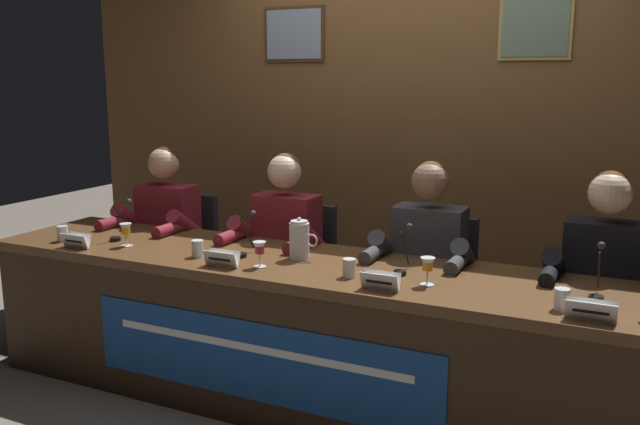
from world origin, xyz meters
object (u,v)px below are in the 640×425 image
object	(u,v)px
microphone_far_left	(120,226)
water_cup_far_right	(562,300)
panelist_far_left	(160,231)
juice_glass_center_left	(260,249)
chair_far_left	(182,266)
nameplate_center_right	(380,281)
nameplate_center_left	(222,259)
panelist_center_left	(280,245)
nameplate_far_left	(76,241)
microphone_far_right	(598,280)
water_cup_far_left	(63,234)
nameplate_far_right	(591,311)
microphone_center_left	(245,241)
juice_glass_center_right	(428,266)
panelist_far_right	(602,284)
chair_center_left	(297,283)
panelist_center_right	(424,262)
conference_table	(310,315)
microphone_center_right	(403,257)
water_cup_center_right	(349,269)
water_cup_center_left	(198,249)
chair_center_right	(433,303)
chair_far_right	(599,327)
water_pitcher_central	(300,240)
juice_glass_far_left	(126,230)

from	to	relation	value
microphone_far_left	water_cup_far_right	world-z (taller)	microphone_far_left
panelist_far_left	juice_glass_center_left	xyz separation A→B (m)	(1.02, -0.54, 0.12)
chair_far_left	nameplate_center_right	world-z (taller)	chair_far_left
nameplate_center_left	panelist_center_left	bearing A→B (deg)	92.17
nameplate_far_left	microphone_far_right	world-z (taller)	microphone_far_right
water_cup_far_left	microphone_far_left	world-z (taller)	microphone_far_left
nameplate_far_right	juice_glass_center_left	bearing A→B (deg)	176.19
water_cup_far_left	microphone_center_left	world-z (taller)	microphone_center_left
water_cup_far_left	microphone_far_right	bearing A→B (deg)	4.57
chair_far_left	juice_glass_center_right	xyz separation A→B (m)	(1.82, -0.68, 0.40)
panelist_far_left	panelist_far_right	size ratio (longest dim) A/B	1.00
panelist_center_left	juice_glass_center_left	xyz separation A→B (m)	(0.19, -0.54, 0.12)
nameplate_center_right	panelist_far_right	size ratio (longest dim) A/B	0.14
nameplate_far_left	nameplate_center_left	size ratio (longest dim) A/B	0.94
chair_center_left	panelist_center_right	world-z (taller)	panelist_center_right
conference_table	water_cup_far_right	distance (m)	1.17
chair_far_left	panelist_far_right	bearing A→B (deg)	-4.53
microphone_center_right	juice_glass_center_right	bearing A→B (deg)	-41.59
panelist_far_left	water_cup_center_right	xyz separation A→B (m)	(1.47, -0.51, 0.08)
panelist_far_left	microphone_far_right	xyz separation A→B (m)	(2.50, -0.34, 0.11)
panelist_center_right	water_cup_center_right	xyz separation A→B (m)	(-0.20, -0.51, 0.08)
water_cup_far_left	water_cup_center_left	distance (m)	0.87
panelist_far_right	panelist_center_left	bearing A→B (deg)	180.00
panelist_center_left	chair_center_right	xyz separation A→B (m)	(0.83, 0.20, -0.28)
juice_glass_center_right	nameplate_far_right	size ratio (longest dim) A/B	0.68
nameplate_far_left	microphone_center_right	xyz separation A→B (m)	(1.70, 0.30, 0.03)
water_cup_far_left	chair_far_right	bearing A→B (deg)	15.59
chair_center_left	water_pitcher_central	size ratio (longest dim) A/B	4.21
conference_table	panelist_center_right	bearing A→B (deg)	47.94
chair_center_left	chair_far_right	world-z (taller)	same
chair_far_left	microphone_far_left	bearing A→B (deg)	-86.16
juice_glass_center_right	microphone_far_right	world-z (taller)	microphone_far_right
water_cup_far_left	microphone_far_left	bearing A→B (deg)	33.45
conference_table	water_cup_center_left	world-z (taller)	water_cup_center_left
panelist_far_left	water_cup_center_left	xyz separation A→B (m)	(0.65, -0.51, 0.08)
panelist_center_left	chair_center_left	bearing A→B (deg)	90.00
microphone_far_right	chair_center_left	bearing A→B (deg)	161.95
microphone_far_left	water_cup_far_right	bearing A→B (deg)	-4.07
chair_far_left	nameplate_far_left	world-z (taller)	chair_far_left
conference_table	chair_far_left	distance (m)	1.42
panelist_far_left	juice_glass_far_left	world-z (taller)	panelist_far_left
panelist_center_left	juice_glass_center_left	bearing A→B (deg)	-70.78
nameplate_far_left	nameplate_center_right	distance (m)	1.70
water_pitcher_central	microphone_far_left	bearing A→B (deg)	-176.42
nameplate_far_left	water_cup_far_left	xyz separation A→B (m)	(-0.18, 0.08, -0.00)
microphone_far_left	panelist_far_right	size ratio (longest dim) A/B	0.18
nameplate_far_left	water_cup_center_right	xyz separation A→B (m)	(1.51, 0.13, -0.00)
panelist_center_right	chair_far_left	bearing A→B (deg)	173.22
water_cup_far_left	nameplate_center_right	world-z (taller)	water_cup_far_left
chair_far_left	nameplate_center_left	distance (m)	1.23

